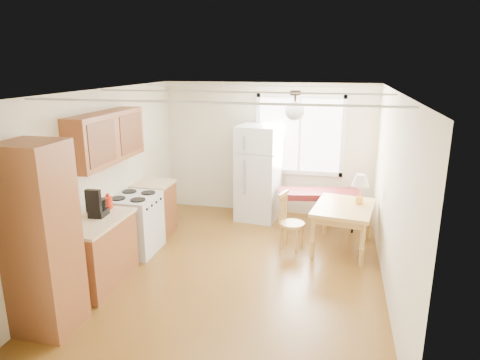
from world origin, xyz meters
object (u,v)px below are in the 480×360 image
(refrigerator, at_px, (258,173))
(dining_table, at_px, (343,212))
(bench, at_px, (319,195))
(chair, at_px, (287,217))

(refrigerator, bearing_deg, dining_table, -27.92)
(bench, bearing_deg, refrigerator, 161.75)
(refrigerator, height_order, chair, refrigerator)
(bench, bearing_deg, chair, -123.05)
(bench, distance_m, dining_table, 1.00)
(refrigerator, relative_size, chair, 1.99)
(dining_table, xyz_separation_m, chair, (-0.85, -0.12, -0.11))
(refrigerator, relative_size, bench, 1.18)
(refrigerator, xyz_separation_m, dining_table, (1.55, -1.07, -0.27))
(refrigerator, xyz_separation_m, bench, (1.13, -0.17, -0.29))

